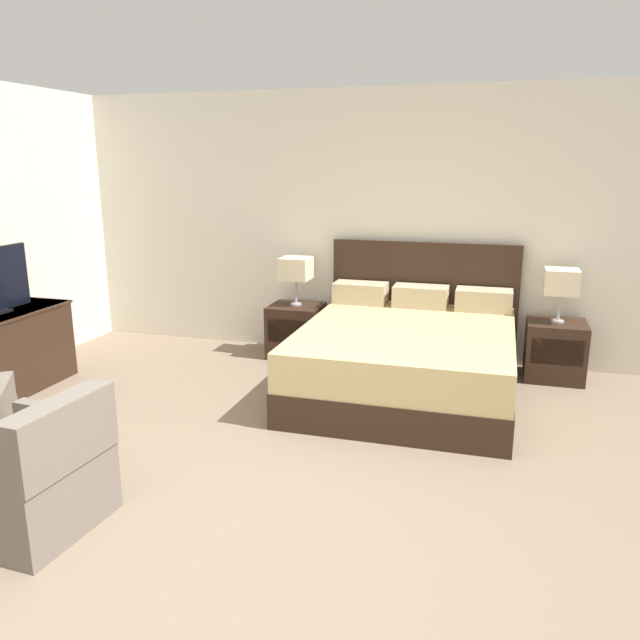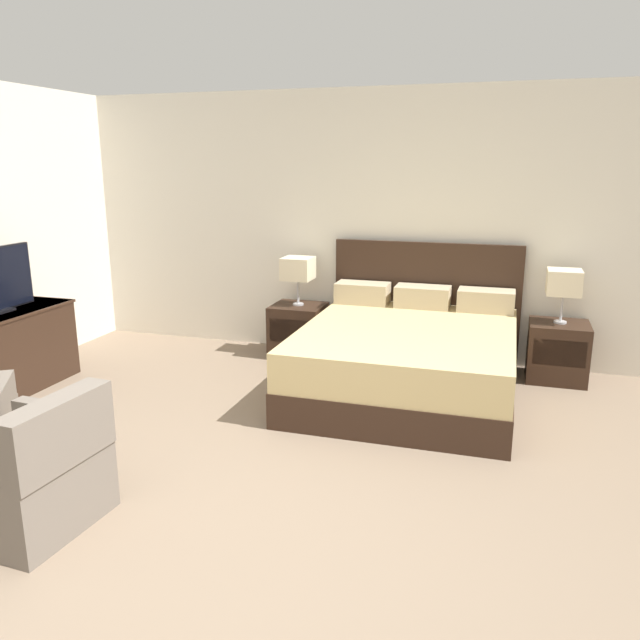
# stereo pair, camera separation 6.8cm
# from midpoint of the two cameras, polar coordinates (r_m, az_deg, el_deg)

# --- Properties ---
(ground_plane) EXTENTS (10.97, 10.97, 0.00)m
(ground_plane) POSITION_cam_midpoint_polar(r_m,az_deg,el_deg) (3.37, -10.54, -20.92)
(ground_plane) COLOR #84705B
(wall_back) EXTENTS (7.31, 0.06, 2.62)m
(wall_back) POSITION_cam_midpoint_polar(r_m,az_deg,el_deg) (6.29, 4.18, 8.59)
(wall_back) COLOR silver
(wall_back) RESTS_ON ground
(bed) EXTENTS (1.81, 2.06, 1.18)m
(bed) POSITION_cam_midpoint_polar(r_m,az_deg,el_deg) (5.38, 7.64, -3.28)
(bed) COLOR #332116
(bed) RESTS_ON ground
(nightstand_left) EXTENTS (0.52, 0.47, 0.53)m
(nightstand_left) POSITION_cam_midpoint_polar(r_m,az_deg,el_deg) (6.34, -2.49, -0.96)
(nightstand_left) COLOR #332116
(nightstand_left) RESTS_ON ground
(nightstand_right) EXTENTS (0.52, 0.47, 0.53)m
(nightstand_right) POSITION_cam_midpoint_polar(r_m,az_deg,el_deg) (6.05, 20.37, -2.62)
(nightstand_right) COLOR #332116
(nightstand_right) RESTS_ON ground
(table_lamp_left) EXTENTS (0.29, 0.29, 0.48)m
(table_lamp_left) POSITION_cam_midpoint_polar(r_m,az_deg,el_deg) (6.21, -2.55, 4.67)
(table_lamp_left) COLOR #B7B7BC
(table_lamp_left) RESTS_ON nightstand_left
(table_lamp_right) EXTENTS (0.29, 0.29, 0.48)m
(table_lamp_right) POSITION_cam_midpoint_polar(r_m,az_deg,el_deg) (5.91, 20.90, 3.25)
(table_lamp_right) COLOR #B7B7BC
(table_lamp_right) RESTS_ON nightstand_right
(dresser) EXTENTS (0.57, 1.11, 0.70)m
(dresser) POSITION_cam_midpoint_polar(r_m,az_deg,el_deg) (6.01, -27.06, -2.44)
(dresser) COLOR #332116
(dresser) RESTS_ON ground
(armchair_companion) EXTENTS (0.74, 0.73, 0.76)m
(armchair_companion) POSITION_cam_midpoint_polar(r_m,az_deg,el_deg) (3.78, -25.27, -13.02)
(armchair_companion) COLOR #70665B
(armchair_companion) RESTS_ON ground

